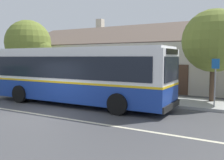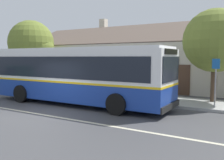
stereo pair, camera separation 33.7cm
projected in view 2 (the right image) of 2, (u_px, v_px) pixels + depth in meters
name	position (u px, v px, depth m)	size (l,w,h in m)	color
ground_plane	(38.00, 114.00, 11.54)	(300.00, 300.00, 0.00)	#424244
sidewalk_far	(107.00, 95.00, 16.65)	(60.00, 3.00, 0.15)	#9E9E99
lane_divider_stripe	(38.00, 114.00, 11.54)	(60.00, 0.16, 0.01)	beige
community_building	(158.00, 64.00, 23.56)	(25.65, 10.65, 6.80)	beige
transit_bus	(75.00, 74.00, 13.94)	(11.05, 2.84, 3.12)	navy
bench_by_building	(25.00, 82.00, 20.55)	(1.56, 0.51, 0.94)	brown
bench_down_street	(54.00, 85.00, 18.51)	(1.58, 0.51, 0.94)	brown
street_tree_primary	(217.00, 42.00, 13.57)	(3.47, 3.47, 5.26)	#4C3828
street_tree_secondary	(33.00, 45.00, 21.52)	(4.01, 3.88, 5.78)	#4C3828
bus_stop_sign	(216.00, 77.00, 12.10)	(0.36, 0.07, 2.40)	gray
bike_rack	(4.00, 79.00, 22.41)	(1.16, 0.06, 0.78)	slate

